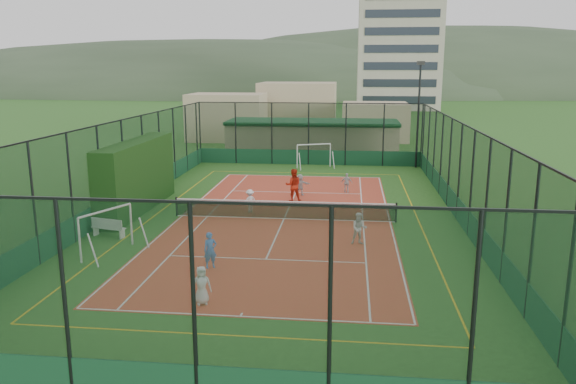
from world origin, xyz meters
name	(u,v)px	position (x,y,z in m)	size (l,w,h in m)	color
ground	(284,219)	(0.00, 0.00, 0.00)	(300.00, 300.00, 0.00)	#2B591E
court_slab	(284,219)	(0.00, 0.00, 0.01)	(11.17, 23.97, 0.01)	#B54028
tennis_net	(284,209)	(0.00, 0.00, 0.53)	(11.67, 0.12, 1.06)	black
perimeter_fence	(284,172)	(0.00, 0.00, 2.50)	(18.12, 34.12, 5.00)	black
floodlight_ne	(418,115)	(8.60, 16.60, 4.12)	(0.60, 0.26, 8.25)	black
clubhouse	(313,138)	(0.00, 22.00, 1.57)	(15.20, 7.20, 3.15)	tan
apartment_tower	(399,28)	(12.00, 82.00, 15.00)	(15.00, 12.00, 30.00)	beige
distant_hills	(340,93)	(0.00, 150.00, 0.00)	(200.00, 60.00, 24.00)	#384C33
hedge_left	(137,176)	(-8.30, 1.06, 1.92)	(1.32, 8.79, 3.85)	black
white_bench	(109,227)	(-7.80, -4.05, 0.47)	(1.69, 0.46, 0.95)	white
futsal_goal_near	(107,232)	(-6.85, -6.33, 0.94)	(0.85, 2.91, 1.88)	white
futsal_goal_far	(314,156)	(0.53, 15.71, 0.92)	(2.85, 0.83, 1.84)	white
child_near_left	(202,285)	(-1.47, -11.05, 0.67)	(0.64, 0.42, 1.31)	white
child_near_mid	(210,250)	(-2.03, -7.61, 0.73)	(0.53, 0.35, 1.45)	#4874CD
child_near_right	(359,229)	(3.84, -3.92, 0.73)	(0.70, 0.55, 1.45)	silver
child_far_left	(250,201)	(-2.02, 1.20, 0.64)	(0.82, 0.47, 1.27)	white
child_far_right	(347,183)	(3.21, 6.72, 0.63)	(0.73, 0.30, 1.24)	silver
child_far_back	(300,185)	(0.33, 5.68, 0.68)	(1.24, 0.39, 1.33)	silver
coach	(293,185)	(0.08, 4.03, 0.98)	(0.94, 0.74, 1.94)	red
tennis_balls	(280,212)	(-0.34, 1.21, 0.04)	(3.99, 1.35, 0.07)	#CCE033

